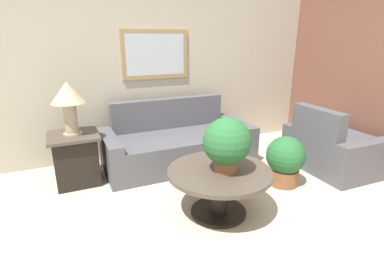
# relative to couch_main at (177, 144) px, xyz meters

# --- Properties ---
(ground_plane) EXTENTS (20.00, 20.00, 0.00)m
(ground_plane) POSITION_rel_couch_main_xyz_m (-0.17, -2.06, -0.28)
(ground_plane) COLOR #BCAD93
(wall_back) EXTENTS (7.46, 0.09, 2.60)m
(wall_back) POSITION_rel_couch_main_xyz_m (-0.17, 0.62, 1.03)
(wall_back) COLOR #B2A893
(wall_back) RESTS_ON ground_plane
(wall_right) EXTENTS (0.06, 4.66, 2.60)m
(wall_right) POSITION_rel_couch_main_xyz_m (2.59, -0.74, 1.02)
(wall_right) COLOR brown
(wall_right) RESTS_ON ground_plane
(couch_main) EXTENTS (2.07, 0.96, 0.88)m
(couch_main) POSITION_rel_couch_main_xyz_m (0.00, 0.00, 0.00)
(couch_main) COLOR #4C4C51
(couch_main) RESTS_ON ground_plane
(armchair) EXTENTS (1.03, 1.17, 0.88)m
(armchair) POSITION_rel_couch_main_xyz_m (1.91, -1.07, -0.00)
(armchair) COLOR #4C4C51
(armchair) RESTS_ON ground_plane
(coffee_table) EXTENTS (1.04, 1.04, 0.49)m
(coffee_table) POSITION_rel_couch_main_xyz_m (-0.11, -1.41, 0.07)
(coffee_table) COLOR black
(coffee_table) RESTS_ON ground_plane
(side_table) EXTENTS (0.58, 0.58, 0.63)m
(side_table) POSITION_rel_couch_main_xyz_m (-1.37, -0.07, 0.04)
(side_table) COLOR black
(side_table) RESTS_ON ground_plane
(table_lamp) EXTENTS (0.39, 0.39, 0.63)m
(table_lamp) POSITION_rel_couch_main_xyz_m (-1.37, -0.07, 0.79)
(table_lamp) COLOR tan
(table_lamp) RESTS_ON side_table
(potted_plant_on_table) EXTENTS (0.46, 0.46, 0.54)m
(potted_plant_on_table) POSITION_rel_couch_main_xyz_m (-0.07, -1.46, 0.50)
(potted_plant_on_table) COLOR brown
(potted_plant_on_table) RESTS_ON coffee_table
(potted_plant_floor) EXTENTS (0.47, 0.47, 0.61)m
(potted_plant_floor) POSITION_rel_couch_main_xyz_m (0.94, -1.18, 0.04)
(potted_plant_floor) COLOR brown
(potted_plant_floor) RESTS_ON ground_plane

